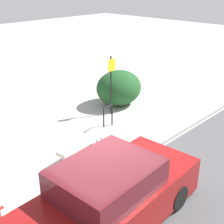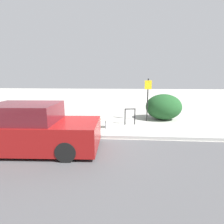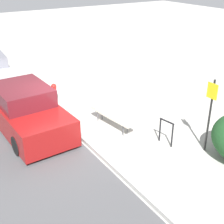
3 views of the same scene
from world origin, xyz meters
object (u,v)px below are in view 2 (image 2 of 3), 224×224
(bike_rack, at_px, (130,115))
(sign_post, at_px, (148,96))
(bench, at_px, (91,119))
(parked_car_near, at_px, (31,130))
(fire_hydrant, at_px, (14,123))

(bike_rack, bearing_deg, sign_post, 38.78)
(bench, distance_m, parked_car_near, 2.96)
(sign_post, bearing_deg, fire_hydrant, -158.27)
(bike_rack, xyz_separation_m, fire_hydrant, (-5.08, -1.64, -0.09))
(bench, relative_size, parked_car_near, 0.46)
(bench, height_order, sign_post, sign_post)
(sign_post, relative_size, fire_hydrant, 3.01)
(bench, height_order, parked_car_near, parked_car_near)
(bench, xyz_separation_m, fire_hydrant, (-3.23, -0.80, -0.05))
(fire_hydrant, bearing_deg, bench, 13.88)
(sign_post, bearing_deg, bike_rack, -141.22)
(bike_rack, relative_size, parked_car_near, 0.19)
(fire_hydrant, distance_m, parked_car_near, 2.49)
(bench, height_order, fire_hydrant, fire_hydrant)
(bike_rack, height_order, fire_hydrant, bike_rack)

